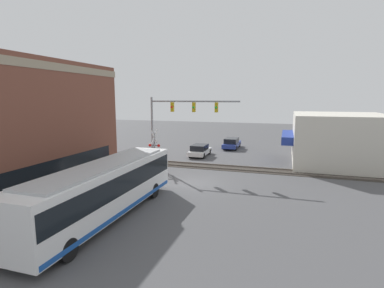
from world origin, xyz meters
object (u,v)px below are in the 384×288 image
parked_car_white (200,151)px  pedestrian_at_crossing (157,161)px  city_bus (104,188)px  parked_car_blue (232,143)px  crossing_signal (154,145)px

parked_car_white → pedestrian_at_crossing: pedestrian_at_crossing is taller
city_bus → parked_car_blue: (25.74, -2.60, -1.08)m
parked_car_white → crossing_signal: bearing=163.0°
parked_car_blue → pedestrian_at_crossing: pedestrian_at_crossing is taller
parked_car_blue → pedestrian_at_crossing: bearing=162.8°
pedestrian_at_crossing → parked_car_white: bearing=-13.2°
parked_car_blue → city_bus: bearing=174.2°
crossing_signal → pedestrian_at_crossing: crossing_signal is taller
parked_car_white → parked_car_blue: 7.00m
parked_car_blue → pedestrian_at_crossing: (-14.42, 4.46, 0.26)m
parked_car_blue → crossing_signal: bearing=160.7°
crossing_signal → parked_car_blue: size_ratio=0.78×
parked_car_white → parked_car_blue: bearing=-21.8°
pedestrian_at_crossing → city_bus: bearing=-170.7°
crossing_signal → parked_car_blue: (14.05, -4.91, -1.63)m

